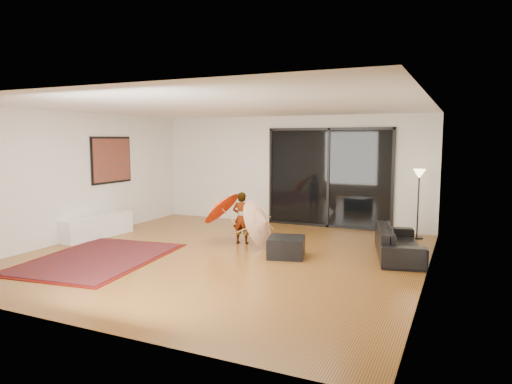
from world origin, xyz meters
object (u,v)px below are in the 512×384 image
Objects in this scene: ottoman at (286,247)px; child at (242,218)px; media_console at (97,227)px; sofa at (399,242)px.

child is (-1.21, 0.62, 0.35)m from ottoman.
media_console is 6.28m from sofa.
sofa reaches higher than media_console.
sofa is at bearing 24.34° from ottoman.
ottoman is 0.60× the size of child.
media_console is 4.35m from ottoman.
media_console is at bearing -177.76° from ottoman.
ottoman is at bearing 142.71° from child.
sofa is (6.20, 1.01, 0.04)m from media_console.
child is at bearing 80.92° from sofa.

